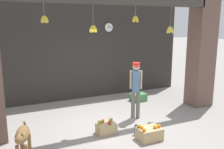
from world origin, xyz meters
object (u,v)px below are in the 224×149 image
(shopkeeper, at_px, (136,86))
(fruit_crate_apples, at_px, (106,128))
(dog, at_px, (23,137))
(produce_box_green, at_px, (138,97))
(wall_clock, at_px, (109,27))
(water_bottle, at_px, (136,130))
(fruit_crate_oranges, at_px, (149,133))

(shopkeeper, xyz_separation_m, fruit_crate_apples, (-1.15, -0.58, -0.79))
(dog, xyz_separation_m, produce_box_green, (3.99, 2.38, -0.39))
(shopkeeper, height_order, produce_box_green, shopkeeper)
(dog, distance_m, wall_clock, 5.21)
(shopkeeper, height_order, fruit_crate_apples, shopkeeper)
(shopkeeper, bearing_deg, water_bottle, 87.60)
(fruit_crate_oranges, relative_size, wall_clock, 1.68)
(produce_box_green, bearing_deg, fruit_crate_oranges, -115.59)
(fruit_crate_oranges, height_order, produce_box_green, fruit_crate_oranges)
(dog, height_order, shopkeeper, shopkeeper)
(fruit_crate_apples, relative_size, wall_clock, 1.44)
(produce_box_green, relative_size, water_bottle, 2.04)
(fruit_crate_apples, distance_m, produce_box_green, 2.78)
(fruit_crate_oranges, relative_size, water_bottle, 2.10)
(fruit_crate_apples, bearing_deg, fruit_crate_oranges, -43.08)
(fruit_crate_oranges, relative_size, produce_box_green, 1.03)
(wall_clock, bearing_deg, produce_box_green, -59.89)
(shopkeeper, height_order, wall_clock, wall_clock)
(dog, bearing_deg, wall_clock, 149.38)
(water_bottle, height_order, wall_clock, wall_clock)
(dog, relative_size, water_bottle, 3.59)
(fruit_crate_apples, relative_size, produce_box_green, 0.88)
(dog, relative_size, fruit_crate_apples, 1.99)
(fruit_crate_oranges, distance_m, produce_box_green, 2.91)
(dog, distance_m, fruit_crate_oranges, 2.77)
(water_bottle, xyz_separation_m, wall_clock, (0.78, 3.35, 2.37))
(fruit_crate_oranges, xyz_separation_m, fruit_crate_apples, (-0.77, 0.72, -0.01))
(dog, distance_m, fruit_crate_apples, 2.05)
(fruit_crate_apples, xyz_separation_m, wall_clock, (1.40, 2.99, 2.35))
(produce_box_green, bearing_deg, wall_clock, 120.11)
(dog, bearing_deg, water_bottle, 105.98)
(produce_box_green, relative_size, wall_clock, 1.63)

